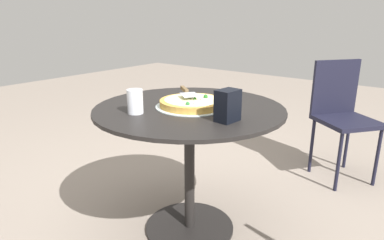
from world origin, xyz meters
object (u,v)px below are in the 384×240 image
at_px(patio_table, 189,138).
at_px(patio_chair_far, 342,110).
at_px(drinking_cup, 135,101).
at_px(napkin_dispenser, 228,106).
at_px(pizza_server, 187,92).
at_px(pizza_on_tray, 192,103).

height_order(patio_table, patio_chair_far, patio_chair_far).
height_order(drinking_cup, napkin_dispenser, napkin_dispenser).
bearing_deg(patio_table, drinking_cup, -116.99).
bearing_deg(patio_table, patio_chair_far, 70.24).
bearing_deg(pizza_server, pizza_on_tray, -30.95).
xyz_separation_m(pizza_on_tray, napkin_dispenser, (0.27, -0.10, 0.05)).
height_order(pizza_server, drinking_cup, drinking_cup).
xyz_separation_m(drinking_cup, napkin_dispenser, (0.41, 0.16, 0.01)).
relative_size(patio_table, napkin_dispenser, 6.90).
xyz_separation_m(napkin_dispenser, patio_chair_far, (0.15, 1.30, -0.28)).
bearing_deg(patio_chair_far, pizza_server, -112.89).
bearing_deg(patio_table, napkin_dispenser, -17.43).
distance_m(patio_table, drinking_cup, 0.36).
height_order(drinking_cup, patio_chair_far, patio_chair_far).
relative_size(pizza_server, patio_chair_far, 0.23).
bearing_deg(drinking_cup, patio_chair_far, 68.96).
bearing_deg(drinking_cup, napkin_dispenser, 21.40).
height_order(pizza_on_tray, drinking_cup, drinking_cup).
xyz_separation_m(drinking_cup, patio_chair_far, (0.56, 1.46, -0.27)).
bearing_deg(pizza_on_tray, pizza_server, 149.05).
bearing_deg(pizza_on_tray, patio_chair_far, 70.57).
distance_m(patio_table, patio_chair_far, 1.29).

